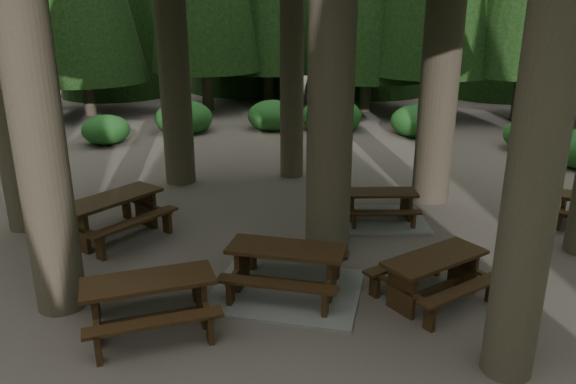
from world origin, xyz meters
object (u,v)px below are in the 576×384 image
(picnic_table_b, at_px, (113,211))
(picnic_table_e, at_px, (149,296))
(picnic_table_f, at_px, (434,271))
(picnic_table_a, at_px, (286,277))
(picnic_table_c, at_px, (379,211))

(picnic_table_b, height_order, picnic_table_e, picnic_table_b)
(picnic_table_f, bearing_deg, picnic_table_b, 122.83)
(picnic_table_a, bearing_deg, picnic_table_f, 7.37)
(picnic_table_a, height_order, picnic_table_b, picnic_table_b)
(picnic_table_b, bearing_deg, picnic_table_a, -85.76)
(picnic_table_e, height_order, picnic_table_f, picnic_table_e)
(picnic_table_b, bearing_deg, picnic_table_f, -75.90)
(picnic_table_c, distance_m, picnic_table_e, 6.02)
(picnic_table_c, height_order, picnic_table_e, picnic_table_e)
(picnic_table_a, distance_m, picnic_table_e, 2.33)
(picnic_table_c, distance_m, picnic_table_f, 3.54)
(picnic_table_b, bearing_deg, picnic_table_e, -118.33)
(picnic_table_a, relative_size, picnic_table_c, 1.06)
(picnic_table_a, distance_m, picnic_table_b, 4.30)
(picnic_table_c, relative_size, picnic_table_e, 1.02)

